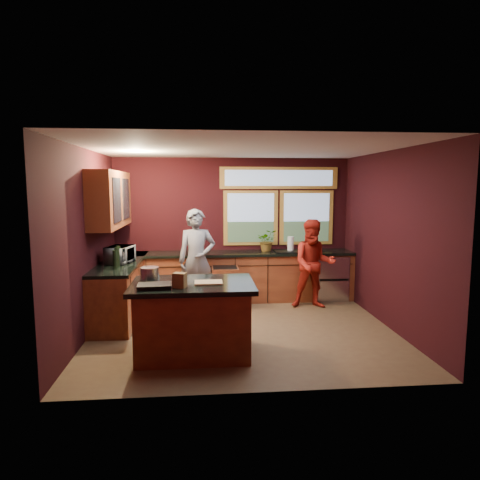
{
  "coord_description": "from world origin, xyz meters",
  "views": [
    {
      "loc": [
        -0.61,
        -6.23,
        2.16
      ],
      "look_at": [
        -0.0,
        0.4,
        1.32
      ],
      "focal_mm": 32.0,
      "sensor_mm": 36.0,
      "label": 1
    }
  ],
  "objects": [
    {
      "name": "microwave",
      "position": [
        -1.92,
        0.71,
        1.07
      ],
      "size": [
        0.45,
        0.56,
        0.27
      ],
      "primitive_type": "imported",
      "rotation": [
        0.0,
        0.0,
        1.32
      ],
      "color": "#999999",
      "rests_on": "left_counter"
    },
    {
      "name": "black_tray",
      "position": [
        -1.18,
        -1.14,
        0.97
      ],
      "size": [
        0.42,
        0.3,
        0.05
      ],
      "primitive_type": "cube",
      "rotation": [
        0.0,
        0.0,
        0.06
      ],
      "color": "black",
      "rests_on": "island"
    },
    {
      "name": "paper_towel",
      "position": [
        1.08,
        1.7,
        1.07
      ],
      "size": [
        0.12,
        0.12,
        0.28
      ],
      "primitive_type": "cylinder",
      "color": "silver",
      "rests_on": "back_counter"
    },
    {
      "name": "floor",
      "position": [
        0.0,
        0.0,
        0.0
      ],
      "size": [
        4.5,
        4.5,
        0.0
      ],
      "primitive_type": "plane",
      "color": "brown",
      "rests_on": "ground"
    },
    {
      "name": "potted_plant",
      "position": [
        0.64,
        1.75,
        1.14
      ],
      "size": [
        0.37,
        0.32,
        0.41
      ],
      "primitive_type": "imported",
      "color": "#999999",
      "rests_on": "back_counter"
    },
    {
      "name": "paper_bag",
      "position": [
        -0.88,
        -1.14,
        1.03
      ],
      "size": [
        0.18,
        0.16,
        0.18
      ],
      "primitive_type": "cube",
      "rotation": [
        0.0,
        0.0,
        -0.35
      ],
      "color": "brown",
      "rests_on": "island"
    },
    {
      "name": "back_counter",
      "position": [
        0.2,
        1.7,
        0.46
      ],
      "size": [
        4.5,
        0.64,
        0.93
      ],
      "color": "#582315",
      "rests_on": "floor"
    },
    {
      "name": "left_counter",
      "position": [
        -1.95,
        0.85,
        0.47
      ],
      "size": [
        0.64,
        2.3,
        0.93
      ],
      "color": "#582315",
      "rests_on": "floor"
    },
    {
      "name": "stock_pot",
      "position": [
        -1.28,
        -0.74,
        1.03
      ],
      "size": [
        0.24,
        0.24,
        0.18
      ],
      "primitive_type": "cylinder",
      "color": "#BABABF",
      "rests_on": "island"
    },
    {
      "name": "island",
      "position": [
        -0.73,
        -0.89,
        0.48
      ],
      "size": [
        1.55,
        1.05,
        0.95
      ],
      "color": "#582315",
      "rests_on": "floor"
    },
    {
      "name": "person_grey",
      "position": [
        -0.69,
        1.09,
        0.89
      ],
      "size": [
        0.68,
        0.48,
        1.78
      ],
      "primitive_type": "imported",
      "rotation": [
        0.0,
        0.0,
        0.09
      ],
      "color": "slate",
      "rests_on": "floor"
    },
    {
      "name": "person_red",
      "position": [
        1.37,
        1.09,
        0.79
      ],
      "size": [
        0.84,
        0.69,
        1.58
      ],
      "primitive_type": "imported",
      "rotation": [
        0.0,
        0.0,
        -0.13
      ],
      "color": "#A51D13",
      "rests_on": "floor"
    },
    {
      "name": "room_shell",
      "position": [
        -0.6,
        0.32,
        1.8
      ],
      "size": [
        4.52,
        4.02,
        2.71
      ],
      "color": "black",
      "rests_on": "ground"
    },
    {
      "name": "cutting_board",
      "position": [
        -0.53,
        -0.94,
        0.95
      ],
      "size": [
        0.35,
        0.25,
        0.02
      ],
      "primitive_type": "cube",
      "rotation": [
        0.0,
        0.0,
        0.01
      ],
      "color": "tan",
      "rests_on": "island"
    }
  ]
}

